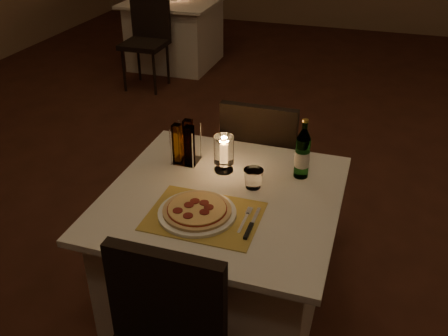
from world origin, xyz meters
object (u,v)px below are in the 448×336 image
(main_table, at_px, (223,259))
(hurricane_candle, at_px, (224,151))
(chair_far, at_px, (261,157))
(water_bottle, at_px, (302,154))
(plate, at_px, (197,213))
(neighbor_table_left, at_px, (175,33))
(tumbler, at_px, (253,179))
(pizza, at_px, (197,210))

(main_table, bearing_deg, hurricane_candle, 106.30)
(chair_far, relative_size, water_bottle, 3.16)
(plate, height_order, water_bottle, water_bottle)
(plate, bearing_deg, main_table, 74.48)
(chair_far, xyz_separation_m, neighbor_table_left, (-1.74, 2.88, -0.18))
(neighbor_table_left, bearing_deg, tumbler, -62.04)
(main_table, relative_size, plate, 3.12)
(tumbler, height_order, water_bottle, water_bottle)
(tumbler, bearing_deg, neighbor_table_left, 117.96)
(tumbler, height_order, hurricane_candle, hurricane_candle)
(chair_far, relative_size, plate, 2.81)
(plate, relative_size, neighbor_table_left, 0.32)
(main_table, xyz_separation_m, plate, (-0.05, -0.18, 0.38))
(plate, distance_m, water_bottle, 0.56)
(tumbler, bearing_deg, chair_far, 100.20)
(main_table, xyz_separation_m, water_bottle, (0.29, 0.25, 0.48))
(hurricane_candle, distance_m, neighbor_table_left, 3.82)
(plate, xyz_separation_m, tumbler, (0.16, 0.28, 0.03))
(chair_far, distance_m, neighbor_table_left, 3.37)
(plate, height_order, hurricane_candle, hurricane_candle)
(plate, bearing_deg, water_bottle, 51.61)
(hurricane_candle, height_order, neighbor_table_left, hurricane_candle)
(tumbler, xyz_separation_m, water_bottle, (0.18, 0.16, 0.07))
(plate, distance_m, hurricane_candle, 0.38)
(chair_far, bearing_deg, hurricane_candle, -96.13)
(main_table, distance_m, hurricane_candle, 0.51)
(main_table, xyz_separation_m, chair_far, (-0.00, 0.71, 0.18))
(main_table, bearing_deg, neighbor_table_left, 115.91)
(tumbler, bearing_deg, hurricane_candle, 150.10)
(chair_far, height_order, water_bottle, water_bottle)
(hurricane_candle, xyz_separation_m, neighbor_table_left, (-1.69, 3.40, -0.47))
(main_table, height_order, plate, plate)
(pizza, bearing_deg, plate, 38.58)
(hurricane_candle, bearing_deg, chair_far, 83.87)
(main_table, bearing_deg, chair_far, 90.00)
(chair_far, distance_m, pizza, 0.92)
(chair_far, distance_m, tumbler, 0.67)
(main_table, xyz_separation_m, pizza, (-0.05, -0.18, 0.39))
(pizza, relative_size, tumbler, 3.17)
(chair_far, distance_m, hurricane_candle, 0.60)
(pizza, relative_size, hurricane_candle, 1.57)
(main_table, relative_size, hurricane_candle, 5.61)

